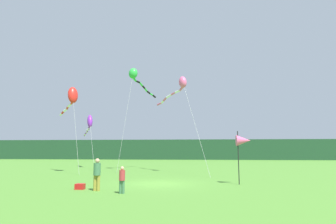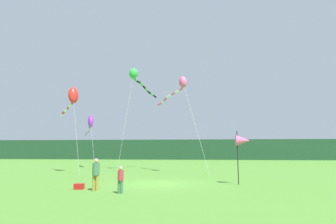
{
  "view_description": "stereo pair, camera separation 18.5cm",
  "coord_description": "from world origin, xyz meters",
  "px_view_note": "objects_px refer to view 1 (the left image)",
  "views": [
    {
      "loc": [
        2.33,
        -18.3,
        2.16
      ],
      "look_at": [
        0.0,
        6.0,
        5.48
      ],
      "focal_mm": 29.85,
      "sensor_mm": 36.0,
      "label": 1
    },
    {
      "loc": [
        2.52,
        -18.28,
        2.16
      ],
      "look_at": [
        0.0,
        6.0,
        5.48
      ],
      "focal_mm": 29.85,
      "sensor_mm": 36.0,
      "label": 2
    }
  ],
  "objects_px": {
    "person_child": "(122,178)",
    "cooler_box": "(80,187)",
    "kite_red": "(72,97)",
    "kite_rainbow": "(179,86)",
    "person_adult": "(97,173)",
    "kite_green": "(135,76)",
    "kite_purple": "(89,123)",
    "banner_flag_pole": "(243,141)"
  },
  "relations": [
    {
      "from": "kite_rainbow",
      "to": "kite_purple",
      "type": "distance_m",
      "value": 13.45
    },
    {
      "from": "banner_flag_pole",
      "to": "kite_green",
      "type": "distance_m",
      "value": 15.85
    },
    {
      "from": "person_child",
      "to": "banner_flag_pole",
      "type": "distance_m",
      "value": 8.25
    },
    {
      "from": "kite_rainbow",
      "to": "kite_purple",
      "type": "height_order",
      "value": "kite_rainbow"
    },
    {
      "from": "banner_flag_pole",
      "to": "kite_purple",
      "type": "xyz_separation_m",
      "value": [
        -15.95,
        14.71,
        2.72
      ]
    },
    {
      "from": "cooler_box",
      "to": "kite_green",
      "type": "distance_m",
      "value": 16.73
    },
    {
      "from": "person_adult",
      "to": "person_child",
      "type": "xyz_separation_m",
      "value": [
        1.58,
        -0.79,
        -0.2
      ]
    },
    {
      "from": "person_child",
      "to": "banner_flag_pole",
      "type": "bearing_deg",
      "value": 32.63
    },
    {
      "from": "kite_green",
      "to": "kite_purple",
      "type": "relative_size",
      "value": 1.45
    },
    {
      "from": "person_adult",
      "to": "kite_green",
      "type": "relative_size",
      "value": 0.16
    },
    {
      "from": "banner_flag_pole",
      "to": "kite_rainbow",
      "type": "xyz_separation_m",
      "value": [
        -4.52,
        8.22,
        5.59
      ]
    },
    {
      "from": "kite_rainbow",
      "to": "kite_purple",
      "type": "relative_size",
      "value": 1.23
    },
    {
      "from": "banner_flag_pole",
      "to": "kite_red",
      "type": "relative_size",
      "value": 0.41
    },
    {
      "from": "cooler_box",
      "to": "banner_flag_pole",
      "type": "relative_size",
      "value": 0.14
    },
    {
      "from": "kite_red",
      "to": "kite_rainbow",
      "type": "bearing_deg",
      "value": 5.4
    },
    {
      "from": "cooler_box",
      "to": "kite_rainbow",
      "type": "distance_m",
      "value": 14.75
    },
    {
      "from": "person_adult",
      "to": "cooler_box",
      "type": "xyz_separation_m",
      "value": [
        -1.11,
        0.49,
        -0.8
      ]
    },
    {
      "from": "banner_flag_pole",
      "to": "kite_purple",
      "type": "height_order",
      "value": "kite_purple"
    },
    {
      "from": "cooler_box",
      "to": "person_child",
      "type": "bearing_deg",
      "value": -25.44
    },
    {
      "from": "banner_flag_pole",
      "to": "kite_green",
      "type": "bearing_deg",
      "value": 131.93
    },
    {
      "from": "banner_flag_pole",
      "to": "kite_red",
      "type": "xyz_separation_m",
      "value": [
        -14.88,
        7.24,
        4.53
      ]
    },
    {
      "from": "person_child",
      "to": "kite_purple",
      "type": "distance_m",
      "value": 21.65
    },
    {
      "from": "kite_red",
      "to": "kite_rainbow",
      "type": "distance_m",
      "value": 10.46
    },
    {
      "from": "banner_flag_pole",
      "to": "kite_purple",
      "type": "relative_size",
      "value": 0.45
    },
    {
      "from": "person_adult",
      "to": "kite_purple",
      "type": "bearing_deg",
      "value": 112.71
    },
    {
      "from": "cooler_box",
      "to": "kite_red",
      "type": "xyz_separation_m",
      "value": [
        -5.44,
        10.28,
        7.11
      ]
    },
    {
      "from": "person_adult",
      "to": "kite_green",
      "type": "xyz_separation_m",
      "value": [
        -1.08,
        13.99,
        9.08
      ]
    },
    {
      "from": "kite_red",
      "to": "kite_rainbow",
      "type": "height_order",
      "value": "kite_rainbow"
    },
    {
      "from": "kite_rainbow",
      "to": "person_adult",
      "type": "bearing_deg",
      "value": -107.94
    },
    {
      "from": "kite_rainbow",
      "to": "kite_purple",
      "type": "xyz_separation_m",
      "value": [
        -11.43,
        6.49,
        -2.87
      ]
    },
    {
      "from": "person_child",
      "to": "cooler_box",
      "type": "bearing_deg",
      "value": 154.56
    },
    {
      "from": "kite_red",
      "to": "person_child",
      "type": "bearing_deg",
      "value": -54.85
    },
    {
      "from": "kite_purple",
      "to": "banner_flag_pole",
      "type": "bearing_deg",
      "value": -42.67
    },
    {
      "from": "kite_red",
      "to": "kite_rainbow",
      "type": "xyz_separation_m",
      "value": [
        10.36,
        0.98,
        1.06
      ]
    },
    {
      "from": "person_adult",
      "to": "kite_green",
      "type": "height_order",
      "value": "kite_green"
    },
    {
      "from": "kite_rainbow",
      "to": "person_child",
      "type": "bearing_deg",
      "value": -100.04
    },
    {
      "from": "kite_red",
      "to": "kite_rainbow",
      "type": "relative_size",
      "value": 0.9
    },
    {
      "from": "person_child",
      "to": "cooler_box",
      "type": "distance_m",
      "value": 3.04
    },
    {
      "from": "kite_purple",
      "to": "person_child",
      "type": "bearing_deg",
      "value": -64.16
    },
    {
      "from": "cooler_box",
      "to": "kite_purple",
      "type": "relative_size",
      "value": 0.06
    },
    {
      "from": "person_adult",
      "to": "person_child",
      "type": "relative_size",
      "value": 1.27
    },
    {
      "from": "cooler_box",
      "to": "banner_flag_pole",
      "type": "bearing_deg",
      "value": 17.82
    }
  ]
}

